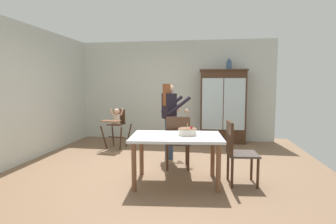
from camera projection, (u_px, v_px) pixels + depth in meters
The scene contains 11 objects.
ground_plane at pixel (157, 166), 5.07m from camera, with size 6.24×6.24×0.00m, color brown.
wall_back at pixel (175, 91), 7.53m from camera, with size 5.32×0.06×2.70m, color silver.
wall_left at pixel (25, 93), 5.33m from camera, with size 0.06×5.32×2.70m, color silver.
china_cabinet at pixel (223, 106), 7.12m from camera, with size 1.21×0.48×1.90m.
ceramic_vase at pixel (229, 65), 6.99m from camera, with size 0.13×0.13×0.27m.
high_chair_with_toddler at pixel (116, 121), 6.55m from camera, with size 0.65×0.74×0.95m.
adult_person at pixel (169, 112), 5.56m from camera, with size 0.66×0.65×1.53m.
dining_table at pixel (176, 142), 4.17m from camera, with size 1.45×1.03×0.74m.
birthday_cake at pixel (187, 132), 4.18m from camera, with size 0.28×0.28×0.19m.
dining_chair_far_side at pixel (178, 139), 4.85m from camera, with size 0.51×0.51×0.96m.
dining_chair_right_end at pixel (236, 148), 4.14m from camera, with size 0.48×0.48×0.96m.
Camera 1 is at (0.93, -4.86, 1.51)m, focal length 29.24 mm.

